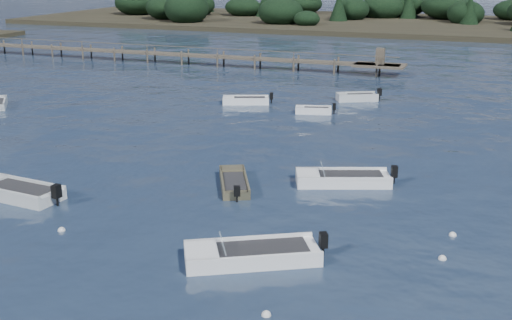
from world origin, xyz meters
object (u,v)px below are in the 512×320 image
at_px(dinghy_mid_white_b, 343,181).
at_px(dinghy_mid_grey, 16,193).
at_px(tender_far_grey_b, 357,98).
at_px(dinghy_extra_a, 246,102).
at_px(jetty, 151,53).
at_px(dinghy_extra_b, 234,184).
at_px(tender_far_white, 314,111).
at_px(dinghy_mid_white_a, 252,257).

relative_size(dinghy_mid_white_b, dinghy_mid_grey, 0.98).
xyz_separation_m(dinghy_mid_grey, tender_far_grey_b, (10.71, 27.88, -0.00)).
xyz_separation_m(dinghy_mid_white_b, tender_far_grey_b, (-3.58, 20.50, 0.01)).
distance_m(dinghy_extra_a, jetty, 24.85).
height_order(dinghy_extra_b, tender_far_white, tender_far_white).
relative_size(dinghy_extra_b, tender_far_white, 1.40).
relative_size(tender_far_white, jetty, 0.05).
relative_size(dinghy_extra_a, tender_far_white, 1.32).
xyz_separation_m(dinghy_extra_a, dinghy_mid_grey, (-2.63, -23.66, 0.02)).
distance_m(dinghy_extra_a, tender_far_grey_b, 9.12).
distance_m(dinghy_mid_white_b, jetty, 44.65).
height_order(dinghy_mid_white_a, jetty, jetty).
height_order(dinghy_extra_a, jetty, jetty).
relative_size(dinghy_extra_a, dinghy_mid_white_b, 0.78).
bearing_deg(tender_far_grey_b, jetty, 154.04).
distance_m(dinghy_extra_a, dinghy_mid_white_b, 20.02).
height_order(tender_far_grey_b, jetty, jetty).
bearing_deg(dinghy_extra_b, dinghy_mid_white_a, -63.11).
relative_size(dinghy_mid_grey, dinghy_mid_white_a, 0.99).
distance_m(dinghy_mid_grey, dinghy_mid_white_a, 13.32).
xyz_separation_m(dinghy_mid_grey, dinghy_mid_white_a, (13.09, -2.46, -0.01)).
xyz_separation_m(dinghy_extra_b, tender_far_white, (-0.64, 17.14, 0.01)).
relative_size(dinghy_mid_white_a, tender_far_grey_b, 1.47).
distance_m(tender_far_white, tender_far_grey_b, 6.04).
xyz_separation_m(tender_far_white, dinghy_mid_grey, (-8.63, -22.22, 0.03)).
relative_size(tender_far_grey_b, jetty, 0.06).
distance_m(dinghy_extra_b, tender_far_white, 17.15).
xyz_separation_m(dinghy_mid_white_a, tender_far_grey_b, (-2.38, 30.35, 0.01)).
bearing_deg(dinghy_extra_b, jetty, 124.84).
relative_size(dinghy_mid_white_b, jetty, 0.08).
distance_m(dinghy_extra_b, tender_far_grey_b, 22.85).
height_order(dinghy_mid_grey, jetty, jetty).
relative_size(tender_far_white, dinghy_mid_white_a, 0.57).
bearing_deg(jetty, dinghy_mid_white_b, -48.15).
bearing_deg(dinghy_mid_grey, dinghy_extra_b, 28.71).
xyz_separation_m(dinghy_mid_white_b, dinghy_mid_white_a, (-1.20, -9.85, -0.00)).
distance_m(dinghy_extra_a, dinghy_mid_white_a, 28.14).
relative_size(dinghy_mid_white_b, dinghy_mid_white_a, 0.97).
height_order(dinghy_mid_white_a, tender_far_grey_b, dinghy_mid_white_a).
height_order(dinghy_extra_b, dinghy_mid_white_a, dinghy_mid_white_a).
height_order(dinghy_extra_a, tender_far_white, dinghy_extra_a).
height_order(dinghy_extra_b, tender_far_grey_b, tender_far_grey_b).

